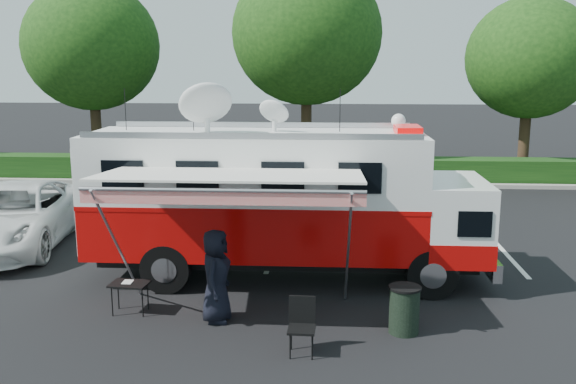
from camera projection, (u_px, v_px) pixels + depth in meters
The scene contains 10 objects.
ground_plane at pixel (287, 278), 14.60m from camera, with size 120.00×120.00×0.00m, color black.
back_border at pixel (335, 57), 26.14m from camera, with size 60.00×6.14×8.87m.
stall_lines at pixel (275, 241), 17.56m from camera, with size 24.12×5.50×0.01m.
command_truck at pixel (283, 200), 14.24m from camera, with size 8.85×2.43×4.25m.
awning at pixel (230, 180), 11.63m from camera, with size 4.83×2.50×2.92m.
white_suv at pixel (16, 246), 17.14m from camera, with size 2.72×5.91×1.64m, color silver.
person at pixel (217, 320), 12.22m from camera, with size 0.88×0.57×1.79m, color black.
folding_table at pixel (129, 285), 12.48m from camera, with size 0.78×0.59×0.62m.
folding_chair at pixel (302, 320), 10.80m from camera, with size 0.47×0.49×0.96m.
trash_bin at pixel (404, 309), 11.59m from camera, with size 0.59×0.59×0.88m.
Camera 1 is at (0.88, -13.88, 4.86)m, focal length 40.00 mm.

